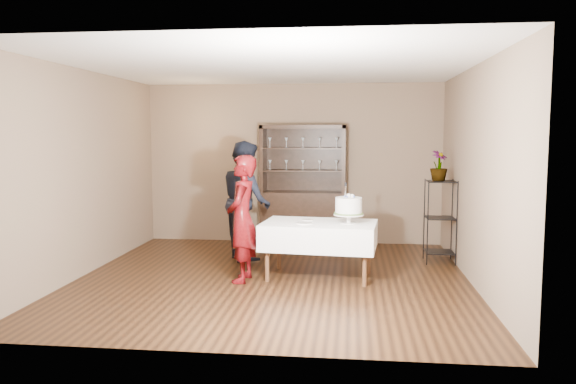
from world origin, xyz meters
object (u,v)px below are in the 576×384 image
object	(u,v)px
plant_etagere	(440,218)
cake_table	(319,235)
man	(246,200)
potted_plant	(439,166)
cake	(349,207)
china_hutch	(303,205)
woman	(242,219)

from	to	relation	value
plant_etagere	cake_table	distance (m)	1.99
cake_table	man	xyz separation A→B (m)	(-1.15, 0.99, 0.33)
cake_table	potted_plant	distance (m)	2.14
cake_table	cake	bearing A→B (deg)	-6.32
plant_etagere	cake	distance (m)	1.74
china_hutch	plant_etagere	bearing A→B (deg)	-26.83
china_hutch	plant_etagere	xyz separation A→B (m)	(2.08, -1.05, -0.01)
china_hutch	plant_etagere	distance (m)	2.33
plant_etagere	man	xyz separation A→B (m)	(-2.83, -0.07, 0.23)
china_hutch	potted_plant	size ratio (longest dim) A/B	4.61
china_hutch	woman	size ratio (longest dim) A/B	1.25
plant_etagere	potted_plant	distance (m)	0.75
plant_etagere	man	distance (m)	2.84
china_hutch	potted_plant	xyz separation A→B (m)	(2.04, -1.05, 0.74)
china_hutch	cake	bearing A→B (deg)	-70.37
plant_etagere	potted_plant	xyz separation A→B (m)	(-0.04, 0.00, 0.75)
cake	plant_etagere	bearing A→B (deg)	39.96
china_hutch	cake	distance (m)	2.30
woman	plant_etagere	bearing A→B (deg)	117.93
woman	china_hutch	bearing A→B (deg)	167.66
potted_plant	woman	bearing A→B (deg)	-152.48
china_hutch	woman	bearing A→B (deg)	-103.17
woman	potted_plant	bearing A→B (deg)	118.34
man	cake	distance (m)	1.84
man	cake_table	bearing A→B (deg)	-156.71
potted_plant	man	bearing A→B (deg)	-178.45
plant_etagere	potted_plant	bearing A→B (deg)	174.81
china_hutch	cake_table	bearing A→B (deg)	-79.45
woman	cake_table	bearing A→B (deg)	107.95
man	china_hutch	bearing A→B (deg)	-59.84
china_hutch	man	size ratio (longest dim) A/B	1.14
cake_table	man	distance (m)	1.55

